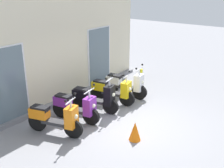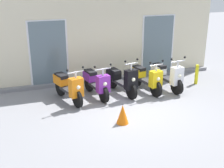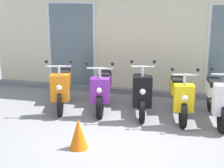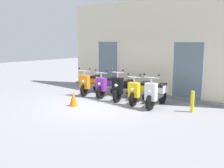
# 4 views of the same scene
# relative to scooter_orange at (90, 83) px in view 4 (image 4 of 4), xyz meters

# --- Properties ---
(ground_plane) EXTENTS (40.00, 40.00, 0.00)m
(ground_plane) POSITION_rel_scooter_orange_xyz_m (1.72, -1.30, -0.50)
(ground_plane) COLOR gray
(storefront_facade) EXTENTS (8.48, 0.50, 4.08)m
(storefront_facade) POSITION_rel_scooter_orange_xyz_m (1.72, 1.69, 1.47)
(storefront_facade) COLOR beige
(storefront_facade) RESTS_ON ground_plane
(scooter_orange) EXTENTS (0.77, 1.62, 1.21)m
(scooter_orange) POSITION_rel_scooter_orange_xyz_m (0.00, 0.00, 0.00)
(scooter_orange) COLOR black
(scooter_orange) RESTS_ON ground_plane
(scooter_purple) EXTENTS (0.65, 1.61, 1.19)m
(scooter_purple) POSITION_rel_scooter_orange_xyz_m (0.91, 0.11, -0.03)
(scooter_purple) COLOR black
(scooter_purple) RESTS_ON ground_plane
(scooter_black) EXTENTS (0.67, 1.66, 1.28)m
(scooter_black) POSITION_rel_scooter_orange_xyz_m (1.77, 0.08, -0.01)
(scooter_black) COLOR black
(scooter_black) RESTS_ON ground_plane
(scooter_yellow) EXTENTS (0.64, 1.65, 1.18)m
(scooter_yellow) POSITION_rel_scooter_orange_xyz_m (2.60, 0.03, -0.03)
(scooter_yellow) COLOR black
(scooter_yellow) RESTS_ON ground_plane
(scooter_white) EXTENTS (0.63, 1.65, 1.24)m
(scooter_white) POSITION_rel_scooter_orange_xyz_m (3.35, -0.02, -0.01)
(scooter_white) COLOR black
(scooter_white) RESTS_ON ground_plane
(traffic_cone) EXTENTS (0.32, 0.32, 0.52)m
(traffic_cone) POSITION_rel_scooter_orange_xyz_m (1.05, -1.89, -0.24)
(traffic_cone) COLOR orange
(traffic_cone) RESTS_ON ground_plane
(curb_bollard) EXTENTS (0.12, 0.12, 0.70)m
(curb_bollard) POSITION_rel_scooter_orange_xyz_m (4.62, 0.11, -0.15)
(curb_bollard) COLOR yellow
(curb_bollard) RESTS_ON ground_plane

